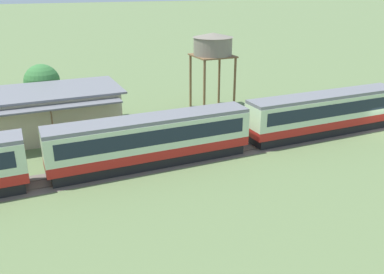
# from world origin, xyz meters

# --- Properties ---
(ground_plane) EXTENTS (600.00, 600.00, 0.00)m
(ground_plane) POSITION_xyz_m (0.00, 0.00, 0.00)
(ground_plane) COLOR #607547
(passenger_train) EXTENTS (91.04, 2.90, 4.23)m
(passenger_train) POSITION_xyz_m (-23.98, 1.79, 2.35)
(passenger_train) COLOR #AD1E19
(passenger_train) RESTS_ON ground_plane
(railway_track) EXTENTS (141.40, 3.60, 0.04)m
(railway_track) POSITION_xyz_m (-27.00, 1.79, 0.01)
(railway_track) COLOR #665B51
(railway_track) RESTS_ON ground_plane
(station_building) EXTENTS (14.63, 9.24, 4.59)m
(station_building) POSITION_xyz_m (-31.46, 13.10, 2.32)
(station_building) COLOR beige
(station_building) RESTS_ON ground_plane
(water_tower) EXTENTS (4.71, 4.71, 9.11)m
(water_tower) POSITION_xyz_m (-12.35, 14.29, 7.62)
(water_tower) COLOR brown
(water_tower) RESTS_ON ground_plane
(yard_tree_0) EXTENTS (3.94, 3.94, 6.05)m
(yard_tree_0) POSITION_xyz_m (-31.20, 19.34, 4.07)
(yard_tree_0) COLOR brown
(yard_tree_0) RESTS_ON ground_plane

